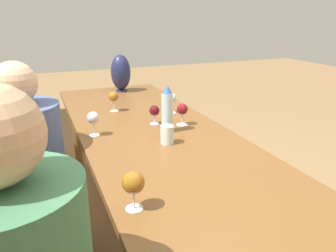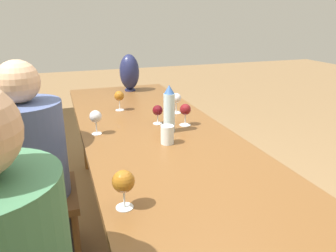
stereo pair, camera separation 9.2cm
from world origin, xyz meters
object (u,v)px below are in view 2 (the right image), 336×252
wine_glass_4 (185,110)px  wine_glass_2 (96,117)px  wine_glass_1 (123,182)px  wine_glass_0 (158,111)px  chair_far (21,193)px  vase (129,72)px  wine_glass_3 (176,99)px  wine_glass_5 (119,96)px  water_bottle (169,109)px  water_tumbler (168,135)px  person_far (34,165)px

wine_glass_4 → wine_glass_2: bearing=87.9°
wine_glass_1 → wine_glass_4: (0.76, -0.53, -0.01)m
wine_glass_1 → wine_glass_2: (0.78, -0.00, -0.00)m
wine_glass_0 → chair_far: 0.89m
vase → wine_glass_2: size_ratio=2.29×
vase → wine_glass_1: 1.84m
wine_glass_3 → wine_glass_5: same height
vase → chair_far: vase is taller
vase → wine_glass_4: (-1.03, -0.11, -0.07)m
vase → wine_glass_5: (-0.58, 0.20, -0.06)m
water_bottle → wine_glass_1: water_bottle is taller
water_bottle → wine_glass_4: bearing=-59.9°
water_tumbler → wine_glass_1: bearing=146.9°
vase → person_far: bearing=144.4°
wine_glass_3 → vase: bearing=11.1°
wine_glass_5 → person_far: (-0.49, 0.56, -0.21)m
water_tumbler → wine_glass_0: size_ratio=0.83×
person_far → water_tumbler: bearing=-106.8°
water_bottle → person_far: 0.79m
wine_glass_2 → person_far: person_far is taller
water_tumbler → wine_glass_0: 0.33m
water_bottle → wine_glass_0: water_bottle is taller
water_tumbler → wine_glass_0: (0.32, -0.04, 0.03)m
wine_glass_0 → person_far: (-0.12, 0.72, -0.20)m
vase → wine_glass_1: bearing=166.8°
wine_glass_5 → chair_far: size_ratio=0.16×
wine_glass_0 → person_far: 0.76m
water_bottle → wine_glass_3: 0.38m
wine_glass_1 → wine_glass_3: bearing=-29.1°
wine_glass_0 → person_far: bearing=99.4°
vase → wine_glass_4: 1.03m
wine_glass_1 → water_bottle: bearing=-30.4°
water_tumbler → wine_glass_4: (0.24, -0.19, 0.05)m
vase → person_far: 1.34m
water_bottle → chair_far: 0.92m
vase → wine_glass_3: size_ratio=2.30×
wine_glass_2 → wine_glass_5: same height
wine_glass_5 → wine_glass_0: bearing=-155.9°
wine_glass_3 → wine_glass_0: bearing=134.0°
vase → person_far: size_ratio=0.27×
wine_glass_2 → wine_glass_4: size_ratio=1.03×
water_tumbler → wine_glass_3: (0.51, -0.23, 0.05)m
wine_glass_3 → wine_glass_1: bearing=150.9°
wine_glass_1 → wine_glass_3: (1.02, -0.57, -0.00)m
water_bottle → water_tumbler: bearing=159.1°
wine_glass_2 → water_bottle: bearing=-103.1°
water_tumbler → wine_glass_3: bearing=-24.6°
vase → person_far: (-1.06, 0.76, -0.28)m
vase → wine_glass_3: bearing=-168.9°
water_tumbler → vase: bearing=-3.7°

